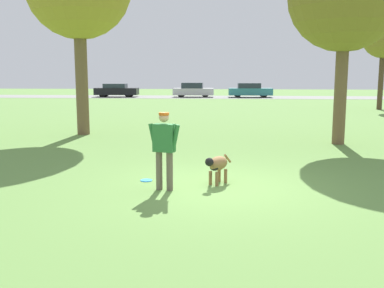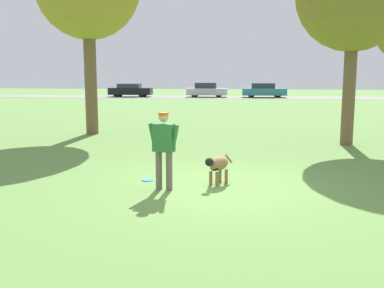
{
  "view_description": "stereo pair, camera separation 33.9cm",
  "coord_description": "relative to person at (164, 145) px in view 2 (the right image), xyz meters",
  "views": [
    {
      "loc": [
        0.2,
        -9.04,
        2.32
      ],
      "look_at": [
        -0.51,
        -0.0,
        0.9
      ],
      "focal_mm": 42.0,
      "sensor_mm": 36.0,
      "label": 1
    },
    {
      "loc": [
        0.54,
        -9.01,
        2.32
      ],
      "look_at": [
        -0.51,
        -0.0,
        0.9
      ],
      "focal_mm": 42.0,
      "sensor_mm": 36.0,
      "label": 2
    }
  ],
  "objects": [
    {
      "name": "person",
      "position": [
        0.0,
        0.0,
        0.0
      ],
      "size": [
        0.68,
        0.33,
        1.57
      ],
      "rotation": [
        0.0,
        0.0,
        -0.28
      ],
      "color": "#665B4C",
      "rests_on": "ground_plane"
    },
    {
      "name": "frisbee",
      "position": [
        -0.51,
        0.74,
        -0.91
      ],
      "size": [
        0.26,
        0.26,
        0.02
      ],
      "color": "#268CE5",
      "rests_on": "ground_plane"
    },
    {
      "name": "parked_car_black",
      "position": [
        -9.99,
        36.2,
        -0.25
      ],
      "size": [
        4.35,
        1.84,
        1.33
      ],
      "rotation": [
        0.0,
        0.0,
        0.03
      ],
      "color": "black",
      "rests_on": "ground_plane"
    },
    {
      "name": "parked_car_silver",
      "position": [
        -2.21,
        36.61,
        -0.23
      ],
      "size": [
        4.06,
        1.77,
        1.43
      ],
      "rotation": [
        0.0,
        0.0,
        -0.0
      ],
      "color": "#B7B7BC",
      "rests_on": "ground_plane"
    },
    {
      "name": "parked_car_teal",
      "position": [
        3.46,
        36.49,
        -0.23
      ],
      "size": [
        4.36,
        1.92,
        1.41
      ],
      "rotation": [
        0.0,
        0.0,
        0.04
      ],
      "color": "teal",
      "rests_on": "ground_plane"
    },
    {
      "name": "dog",
      "position": [
        1.05,
        0.56,
        -0.5
      ],
      "size": [
        0.58,
        0.85,
        0.62
      ],
      "rotation": [
        0.0,
        0.0,
        4.16
      ],
      "color": "olive",
      "rests_on": "ground_plane"
    },
    {
      "name": "ground_plane",
      "position": [
        1.04,
        0.3,
        -0.92
      ],
      "size": [
        120.0,
        120.0,
        0.0
      ],
      "primitive_type": "plane",
      "color": "#608C42"
    },
    {
      "name": "far_road_strip",
      "position": [
        1.04,
        36.52,
        -0.92
      ],
      "size": [
        120.0,
        6.0,
        0.01
      ],
      "color": "gray",
      "rests_on": "ground_plane"
    }
  ]
}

